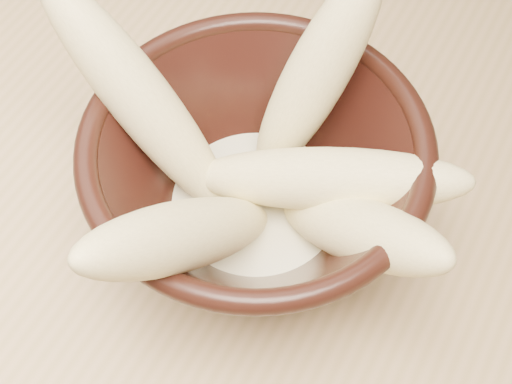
{
  "coord_description": "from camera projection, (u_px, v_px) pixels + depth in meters",
  "views": [
    {
      "loc": [
        -0.03,
        -0.32,
        1.25
      ],
      "look_at": [
        -0.16,
        -0.08,
        0.81
      ],
      "focal_mm": 50.0,
      "sensor_mm": 36.0,
      "label": 1
    }
  ],
  "objects": [
    {
      "name": "bowl",
      "position": [
        256.0,
        184.0,
        0.5
      ],
      "size": [
        0.24,
        0.24,
        0.13
      ],
      "rotation": [
        0.0,
        0.0,
        0.15
      ],
      "color": "black",
      "rests_on": "table"
    },
    {
      "name": "banana_front",
      "position": [
        186.0,
        235.0,
        0.43
      ],
      "size": [
        0.08,
        0.18,
        0.17
      ],
      "primitive_type": "ellipsoid",
      "rotation": [
        0.79,
        0.0,
        -0.23
      ],
      "color": "#D0BF7B",
      "rests_on": "bowl"
    },
    {
      "name": "banana_across",
      "position": [
        326.0,
        179.0,
        0.48
      ],
      "size": [
        0.2,
        0.1,
        0.09
      ],
      "primitive_type": "ellipsoid",
      "rotation": [
        1.31,
        0.0,
        1.87
      ],
      "color": "#D0BF7B",
      "rests_on": "bowl"
    },
    {
      "name": "table",
      "position": [
        457.0,
        283.0,
        0.63
      ],
      "size": [
        1.2,
        0.8,
        0.75
      ],
      "color": "tan",
      "rests_on": "ground"
    },
    {
      "name": "banana_right",
      "position": [
        360.0,
        231.0,
        0.46
      ],
      "size": [
        0.16,
        0.09,
        0.13
      ],
      "primitive_type": "ellipsoid",
      "rotation": [
        0.93,
        0.0,
        1.24
      ],
      "color": "#D0BF7B",
      "rests_on": "bowl"
    },
    {
      "name": "milk_puddle",
      "position": [
        256.0,
        207.0,
        0.53
      ],
      "size": [
        0.13,
        0.13,
        0.02
      ],
      "primitive_type": "cylinder",
      "color": "beige",
      "rests_on": "bowl"
    },
    {
      "name": "banana_upright",
      "position": [
        315.0,
        77.0,
        0.49
      ],
      "size": [
        0.09,
        0.13,
        0.18
      ],
      "primitive_type": "ellipsoid",
      "rotation": [
        0.52,
        0.0,
        2.71
      ],
      "color": "#D0BF7B",
      "rests_on": "bowl"
    },
    {
      "name": "banana_left",
      "position": [
        139.0,
        98.0,
        0.48
      ],
      "size": [
        0.18,
        0.07,
        0.18
      ],
      "primitive_type": "ellipsoid",
      "rotation": [
        0.77,
        0.0,
        -1.72
      ],
      "color": "#D0BF7B",
      "rests_on": "bowl"
    }
  ]
}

